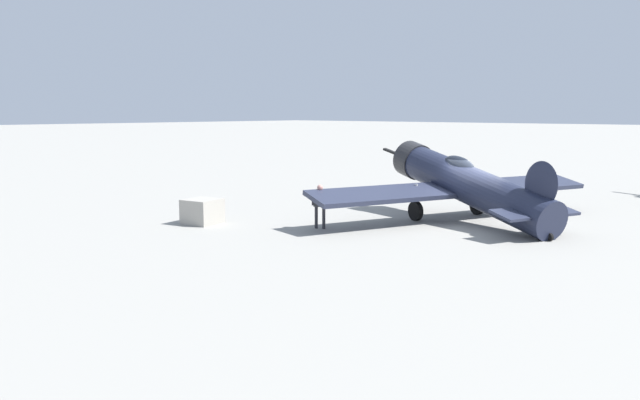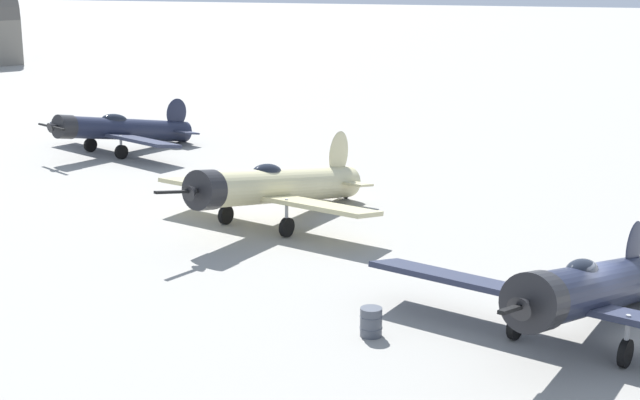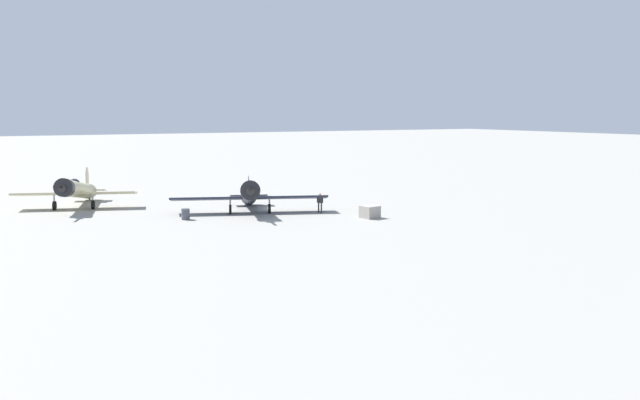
% 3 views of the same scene
% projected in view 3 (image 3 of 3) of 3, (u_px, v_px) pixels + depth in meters
% --- Properties ---
extents(ground_plane, '(400.00, 400.00, 0.00)m').
position_uv_depth(ground_plane, '(250.00, 211.00, 55.36)').
color(ground_plane, gray).
extents(airplane_foreground, '(10.09, 13.01, 3.17)m').
position_uv_depth(airplane_foreground, '(250.00, 194.00, 54.66)').
color(airplane_foreground, '#1E2338').
rests_on(airplane_foreground, ground_plane).
extents(airplane_mid_apron, '(11.75, 10.49, 3.37)m').
position_uv_depth(airplane_mid_apron, '(76.00, 190.00, 57.11)').
color(airplane_mid_apron, beige).
rests_on(airplane_mid_apron, ground_plane).
extents(ground_crew_mechanic, '(0.60, 0.40, 1.69)m').
position_uv_depth(ground_crew_mechanic, '(320.00, 201.00, 54.21)').
color(ground_crew_mechanic, '#2D2D33').
rests_on(ground_crew_mechanic, ground_plane).
extents(equipment_crate, '(1.48, 1.51, 0.99)m').
position_uv_depth(equipment_crate, '(370.00, 212.00, 51.69)').
color(equipment_crate, '#9E998E').
rests_on(equipment_crate, ground_plane).
extents(fuel_drum, '(0.69, 0.69, 0.88)m').
position_uv_depth(fuel_drum, '(186.00, 214.00, 50.86)').
color(fuel_drum, '#474C56').
rests_on(fuel_drum, ground_plane).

